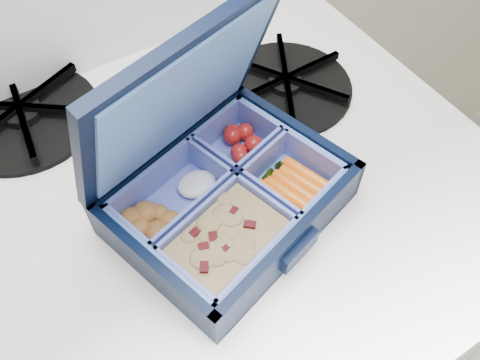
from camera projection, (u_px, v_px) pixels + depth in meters
stove at (231, 313)px, 0.95m from camera, size 0.60×0.60×0.90m
bento_box at (229, 199)px, 0.53m from camera, size 0.27×0.23×0.05m
burner_grate at (285, 82)px, 0.66m from camera, size 0.18×0.18×0.03m
burner_grate_rear at (22, 113)px, 0.63m from camera, size 0.24×0.24×0.02m
fork at (248, 96)px, 0.65m from camera, size 0.13×0.17×0.01m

